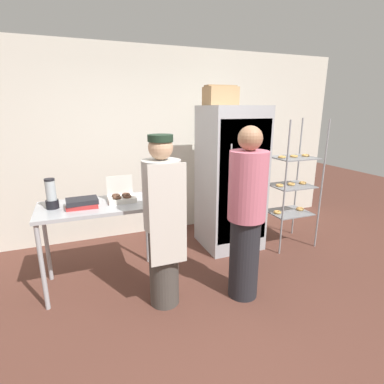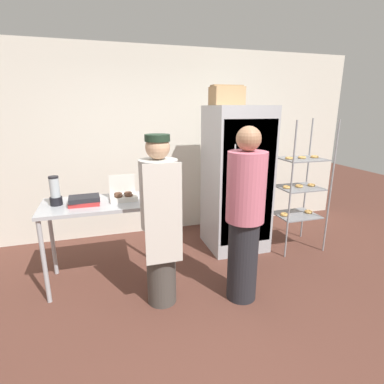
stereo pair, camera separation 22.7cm
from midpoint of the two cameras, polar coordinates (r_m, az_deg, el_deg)
The scene contains 11 objects.
ground_plane at distance 2.94m, azimuth 2.36°, elevation -24.01°, with size 14.00×14.00×0.00m, color brown.
back_wall at distance 4.58m, azimuth -9.62°, elevation 9.01°, with size 6.40×0.12×2.72m, color silver.
refrigerator at distance 4.07m, azimuth 5.80°, elevation 2.51°, with size 0.76×0.75×1.91m.
baking_rack at distance 4.28m, azimuth 16.96°, elevation 1.28°, with size 0.62×0.51×1.75m.
prep_counter at distance 3.32m, azimuth -19.15°, elevation -4.02°, with size 1.21×0.64×0.91m.
donut_box at distance 3.31m, azimuth -15.21°, elevation -0.97°, with size 0.28×0.22×0.26m.
blender_pitcher at distance 3.31m, azimuth -27.04°, elevation -0.58°, with size 0.12×0.12×0.30m.
binder_stack at distance 3.24m, azimuth -22.10°, elevation -1.97°, with size 0.31×0.23×0.09m.
cardboard_storage_box at distance 4.01m, azimuth 3.75°, elevation 17.83°, with size 0.40×0.29×0.25m.
person_baker at distance 2.81m, azimuth -7.90°, elevation -5.63°, with size 0.35×0.37×1.66m.
person_customer at distance 2.93m, azimuth 8.12°, elevation -4.34°, with size 0.37×0.37×1.73m.
Camera 1 is at (-1.03, -2.03, 1.88)m, focal length 28.00 mm.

